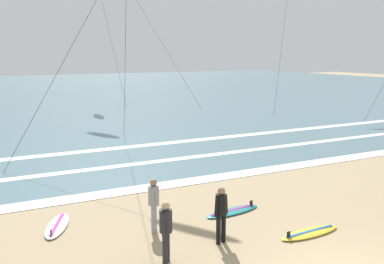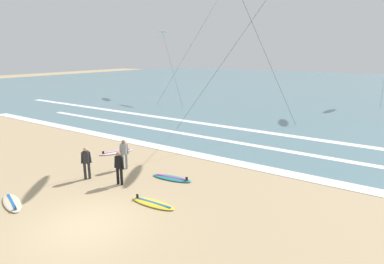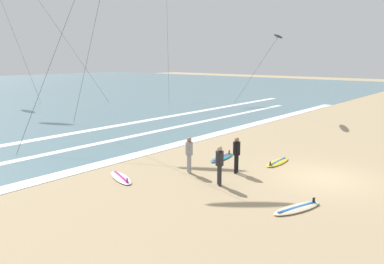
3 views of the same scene
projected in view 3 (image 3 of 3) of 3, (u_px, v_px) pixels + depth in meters
ground_plane at (324, 178)px, 16.31m from camera, size 160.00×160.00×0.00m
wave_foam_shoreline at (171, 146)px, 22.18m from camera, size 49.65×0.95×0.01m
wave_foam_mid_break at (129, 137)px, 24.59m from camera, size 42.07×0.59×0.01m
wave_foam_outer_break at (65, 135)px, 25.32m from camera, size 58.29×0.76×0.01m
surfer_background_far at (237, 152)px, 16.90m from camera, size 0.51×0.32×1.60m
surfer_left_near at (220, 162)px, 15.26m from camera, size 0.40×0.44×1.60m
surfer_mid_group at (189, 152)px, 16.89m from camera, size 0.35×0.47×1.60m
surfboard_foreground_flat at (222, 158)px, 19.47m from camera, size 2.16×0.88×0.25m
surfboard_near_water at (121, 178)px, 16.25m from camera, size 1.37×2.17×0.25m
surfboard_right_spare at (297, 208)px, 12.98m from camera, size 2.18×1.22×0.25m
surfboard_left_pile at (277, 162)px, 18.63m from camera, size 2.12×0.69×0.25m
kite_black_far_left at (278, 37)px, 32.09m from camera, size 7.07×8.80×6.90m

